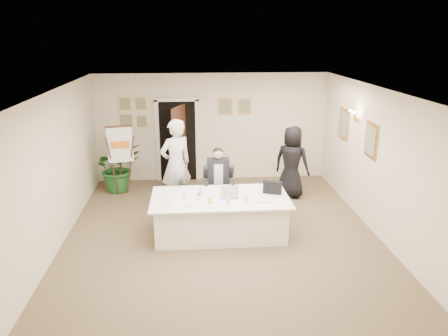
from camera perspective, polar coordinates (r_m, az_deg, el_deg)
name	(u,v)px	position (r m, az deg, el deg)	size (l,w,h in m)	color
floor	(222,235)	(8.58, -0.27, -8.81)	(7.00, 7.00, 0.00)	brown
ceiling	(222,91)	(7.77, -0.30, 10.07)	(6.00, 7.00, 0.02)	white
wall_back	(212,127)	(11.45, -1.58, 5.31)	(6.00, 0.10, 2.80)	white
wall_front	(245,261)	(4.85, 2.82, -12.09)	(6.00, 0.10, 2.80)	white
wall_left	(56,171)	(8.41, -21.13, -0.32)	(0.10, 7.00, 2.80)	white
wall_right	(379,163)	(8.80, 19.59, 0.60)	(0.10, 7.00, 2.80)	white
doorway	(178,143)	(11.35, -5.98, 3.26)	(1.14, 0.86, 2.20)	black
pictures_back_wall	(181,111)	(11.33, -5.67, 7.42)	(3.40, 0.06, 0.80)	#C78843
pictures_right_wall	(356,131)	(9.78, 16.86, 4.59)	(0.06, 2.20, 0.80)	#C78843
wall_sconce	(354,115)	(9.68, 16.65, 6.61)	(0.20, 0.30, 0.24)	gold
conference_table	(220,215)	(8.48, -0.52, -6.21)	(2.62, 1.40, 0.78)	white
seated_man	(218,181)	(9.36, -0.75, -1.66)	(0.63, 0.67, 1.48)	black
flip_chart	(121,164)	(10.71, -13.30, 0.56)	(0.61, 0.43, 1.68)	#301F0F
standing_man	(176,164)	(9.61, -6.31, 0.46)	(0.74, 0.48, 2.02)	silver
standing_woman	(292,162)	(10.39, 8.84, 0.78)	(0.84, 0.55, 1.72)	black
potted_palm	(118,167)	(11.05, -13.66, 0.12)	(1.09, 0.94, 1.21)	#1B531F
laptop	(229,190)	(8.32, 0.66, -2.83)	(0.34, 0.36, 0.28)	#B7BABC
laptop_bag	(272,187)	(8.52, 6.34, -2.53)	(0.36, 0.10, 0.25)	black
paper_stack	(265,200)	(8.17, 5.35, -4.20)	(0.33, 0.23, 0.03)	white
plate_left	(167,204)	(8.06, -7.45, -4.68)	(0.23, 0.23, 0.01)	white
plate_mid	(190,205)	(7.95, -4.51, -4.88)	(0.20, 0.20, 0.01)	white
plate_near	(214,206)	(7.91, -1.36, -4.94)	(0.23, 0.23, 0.01)	white
glass_a	(185,196)	(8.24, -5.13, -3.61)	(0.07, 0.07, 0.14)	silver
glass_b	(228,201)	(7.95, 0.53, -4.34)	(0.07, 0.07, 0.14)	silver
glass_c	(246,199)	(8.07, 2.91, -4.02)	(0.06, 0.06, 0.14)	silver
glass_d	(201,191)	(8.47, -3.04, -2.99)	(0.07, 0.07, 0.14)	silver
oj_glass	(210,201)	(7.99, -1.90, -4.27)	(0.07, 0.07, 0.13)	yellow
steel_jug	(199,197)	(8.20, -3.29, -3.80)	(0.09, 0.09, 0.11)	silver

